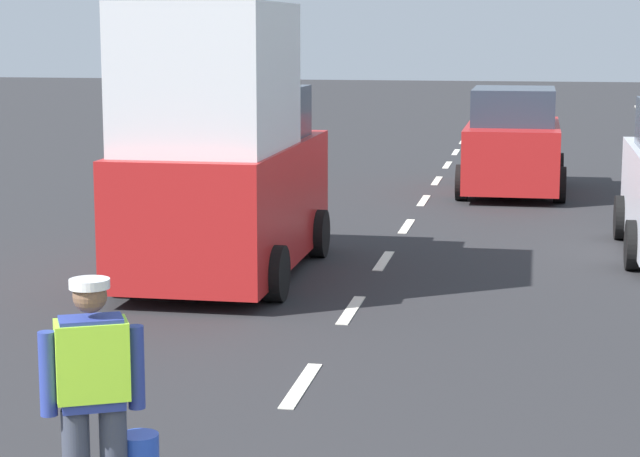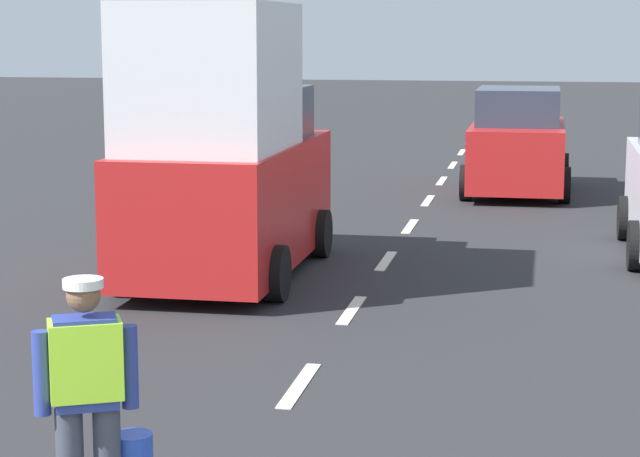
{
  "view_description": "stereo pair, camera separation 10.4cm",
  "coord_description": "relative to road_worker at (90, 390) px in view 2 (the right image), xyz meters",
  "views": [
    {
      "loc": [
        2.05,
        -4.66,
        3.25
      ],
      "look_at": [
        -0.21,
        7.84,
        1.1
      ],
      "focal_mm": 67.18,
      "sensor_mm": 36.0,
      "label": 1
    },
    {
      "loc": [
        2.15,
        -4.64,
        3.25
      ],
      "look_at": [
        -0.21,
        7.84,
        1.1
      ],
      "focal_mm": 67.18,
      "sensor_mm": 36.0,
      "label": 2
    }
  ],
  "objects": [
    {
      "name": "road_worker",
      "position": [
        0.0,
        0.0,
        0.0
      ],
      "size": [
        0.66,
        0.58,
        1.67
      ],
      "color": "#383D4C",
      "rests_on": "ground"
    },
    {
      "name": "delivery_truck",
      "position": [
        -1.24,
        7.83,
        0.68
      ],
      "size": [
        2.16,
        4.6,
        3.54
      ],
      "color": "red",
      "rests_on": "ground"
    },
    {
      "name": "lane_center_line",
      "position": [
        0.69,
        22.81,
        -0.93
      ],
      "size": [
        0.14,
        46.4,
        0.01
      ],
      "color": "silver",
      "rests_on": "ground"
    },
    {
      "name": "ground_plane",
      "position": [
        0.69,
        18.61,
        -0.93
      ],
      "size": [
        96.0,
        96.0,
        0.0
      ],
      "primitive_type": "plane",
      "color": "#28282B"
    },
    {
      "name": "car_outgoing_far",
      "position": [
        2.3,
        16.75,
        0.03
      ],
      "size": [
        2.04,
        4.03,
        2.07
      ],
      "color": "red",
      "rests_on": "ground"
    }
  ]
}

